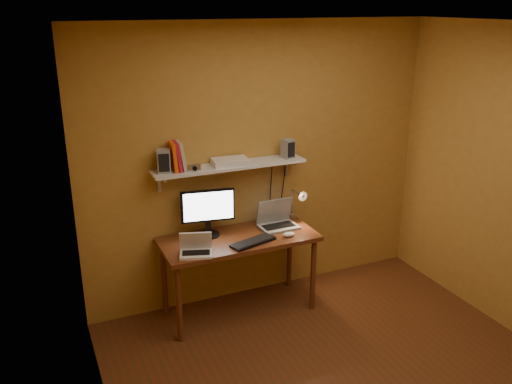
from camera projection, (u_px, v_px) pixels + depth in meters
name	position (u px, v px, depth m)	size (l,w,h in m)	color
room	(358.00, 225.00, 3.68)	(3.44, 3.24, 2.64)	#622B19
desk	(239.00, 246.00, 4.86)	(1.40, 0.60, 0.75)	maroon
wall_shelf	(230.00, 166.00, 4.80)	(1.40, 0.25, 0.21)	silver
monitor	(208.00, 210.00, 4.79)	(0.48, 0.23, 0.43)	black
laptop	(277.00, 219.00, 5.05)	(0.35, 0.26, 0.26)	gray
netbook	(196.00, 248.00, 4.50)	(0.31, 0.27, 0.19)	white
keyboard	(253.00, 242.00, 4.71)	(0.42, 0.14, 0.02)	black
mouse	(289.00, 234.00, 4.84)	(0.11, 0.07, 0.04)	white
desk_lamp	(298.00, 200.00, 5.12)	(0.09, 0.23, 0.38)	silver
speaker_left	(164.00, 161.00, 4.54)	(0.11, 0.11, 0.20)	gray
speaker_right	(288.00, 149.00, 4.96)	(0.10, 0.10, 0.18)	gray
books	(177.00, 156.00, 4.58)	(0.14, 0.17, 0.25)	#EB500B
shelf_camera	(194.00, 168.00, 4.58)	(0.11, 0.05, 0.07)	silver
router	(230.00, 162.00, 4.78)	(0.32, 0.21, 0.05)	white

